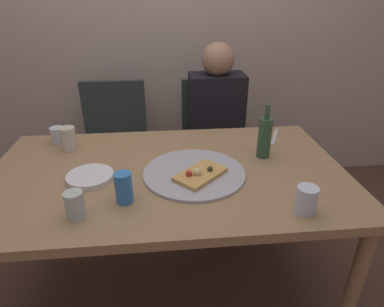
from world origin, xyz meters
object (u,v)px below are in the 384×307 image
(tumbler_far, at_px, (75,205))
(chair_right, at_px, (214,136))
(tumbler_near, at_px, (306,200))
(wine_glass, at_px, (69,139))
(soda_can, at_px, (124,188))
(short_glass, at_px, (58,135))
(chair_left, at_px, (115,140))
(beer_bottle, at_px, (265,137))
(pizza_slice_last, at_px, (200,174))
(table_knife, at_px, (275,137))
(dining_table, at_px, (168,184))
(guest_in_sweater, at_px, (218,127))
(plate_stack, at_px, (90,177))
(pizza_tray, at_px, (194,173))

(tumbler_far, distance_m, chair_right, 1.37)
(tumbler_near, relative_size, wine_glass, 0.87)
(wine_glass, bearing_deg, soda_can, -57.10)
(short_glass, relative_size, chair_left, 0.09)
(chair_left, relative_size, chair_right, 1.00)
(beer_bottle, relative_size, chair_left, 0.29)
(pizza_slice_last, bearing_deg, tumbler_near, -37.26)
(tumbler_near, xyz_separation_m, chair_right, (-0.13, 1.21, -0.27))
(table_knife, bearing_deg, tumbler_far, -31.99)
(dining_table, relative_size, chair_left, 1.75)
(pizza_slice_last, relative_size, wine_glass, 2.11)
(tumbler_near, bearing_deg, short_glass, 146.00)
(soda_can, bearing_deg, guest_in_sweater, 60.72)
(wine_glass, distance_m, chair_right, 1.06)
(pizza_slice_last, bearing_deg, plate_stack, 174.67)
(wine_glass, relative_size, soda_can, 0.97)
(dining_table, distance_m, wine_glass, 0.56)
(tumbler_far, distance_m, table_knife, 1.11)
(dining_table, distance_m, tumbler_far, 0.46)
(dining_table, bearing_deg, tumbler_near, -36.14)
(chair_left, bearing_deg, short_glass, 67.43)
(pizza_tray, bearing_deg, wine_glass, 152.86)
(pizza_slice_last, bearing_deg, wine_glass, 150.49)
(beer_bottle, relative_size, wine_glass, 2.21)
(soda_can, xyz_separation_m, chair_right, (0.52, 1.08, -0.28))
(pizza_slice_last, height_order, chair_right, chair_right)
(pizza_slice_last, relative_size, tumbler_far, 2.48)
(guest_in_sweater, bearing_deg, beer_bottle, 100.08)
(pizza_slice_last, bearing_deg, soda_can, -156.02)
(short_glass, height_order, guest_in_sweater, guest_in_sweater)
(dining_table, distance_m, guest_in_sweater, 0.79)
(pizza_tray, xyz_separation_m, chair_left, (-0.46, 0.90, -0.23))
(dining_table, relative_size, pizza_slice_last, 6.34)
(plate_stack, distance_m, guest_in_sweater, 1.02)
(short_glass, bearing_deg, soda_can, -55.64)
(soda_can, bearing_deg, plate_stack, 132.06)
(pizza_tray, height_order, beer_bottle, beer_bottle)
(plate_stack, height_order, chair_right, chair_right)
(tumbler_far, height_order, soda_can, soda_can)
(pizza_tray, bearing_deg, table_knife, 36.33)
(pizza_tray, distance_m, chair_left, 1.04)
(pizza_tray, height_order, plate_stack, plate_stack)
(dining_table, distance_m, beer_bottle, 0.50)
(dining_table, height_order, chair_right, chair_right)
(table_knife, xyz_separation_m, chair_left, (-0.94, 0.55, -0.22))
(dining_table, distance_m, chair_right, 0.94)
(pizza_slice_last, height_order, plate_stack, pizza_slice_last)
(pizza_tray, distance_m, tumbler_far, 0.51)
(tumbler_near, bearing_deg, tumbler_far, 176.34)
(chair_right, relative_size, guest_in_sweater, 0.77)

